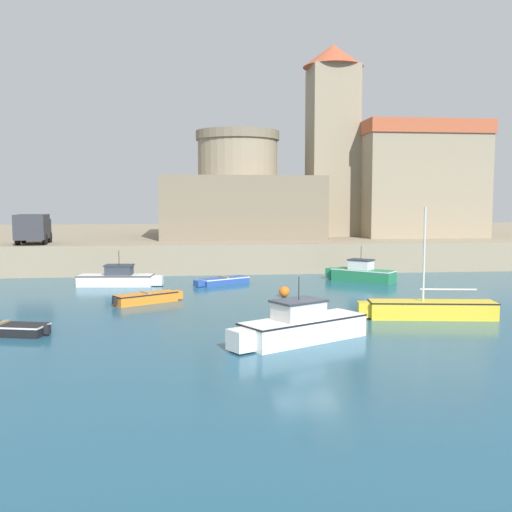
% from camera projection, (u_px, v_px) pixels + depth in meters
% --- Properties ---
extents(ground_plane, '(200.00, 200.00, 0.00)m').
position_uv_depth(ground_plane, '(306.00, 340.00, 23.48)').
color(ground_plane, '#235670').
extents(quay_seawall, '(120.00, 40.00, 2.24)m').
position_uv_depth(quay_seawall, '(231.00, 241.00, 63.71)').
color(quay_seawall, gray).
rests_on(quay_seawall, ground).
extents(motorboat_white_0, '(5.86, 4.07, 2.55)m').
position_uv_depth(motorboat_white_0, '(300.00, 326.00, 23.21)').
color(motorboat_white_0, white).
rests_on(motorboat_white_0, ground).
extents(sailboat_yellow_2, '(6.41, 2.12, 5.18)m').
position_uv_depth(sailboat_yellow_2, '(429.00, 309.00, 27.75)').
color(sailboat_yellow_2, yellow).
rests_on(sailboat_yellow_2, ground).
extents(motorboat_white_3, '(5.50, 2.03, 2.26)m').
position_uv_depth(motorboat_white_3, '(118.00, 278.00, 38.42)').
color(motorboat_white_3, white).
rests_on(motorboat_white_3, ground).
extents(motorboat_green_4, '(4.34, 4.05, 2.41)m').
position_uv_depth(motorboat_green_4, '(361.00, 273.00, 40.47)').
color(motorboat_green_4, '#237A4C').
rests_on(motorboat_green_4, ground).
extents(dinghy_blue_5, '(3.75, 2.69, 0.52)m').
position_uv_depth(dinghy_blue_5, '(223.00, 281.00, 39.10)').
color(dinghy_blue_5, '#284C9E').
rests_on(dinghy_blue_5, ground).
extents(dinghy_orange_7, '(3.67, 2.70, 0.61)m').
position_uv_depth(dinghy_orange_7, '(147.00, 298.00, 31.97)').
color(dinghy_orange_7, orange).
rests_on(dinghy_orange_7, ground).
extents(mooring_buoy, '(0.61, 0.61, 0.61)m').
position_uv_depth(mooring_buoy, '(284.00, 292.00, 33.97)').
color(mooring_buoy, orange).
rests_on(mooring_buoy, ground).
extents(church, '(15.57, 15.77, 17.15)m').
position_uv_depth(church, '(390.00, 174.00, 57.24)').
color(church, gray).
rests_on(church, quay_seawall).
extents(fortress, '(13.71, 13.71, 9.43)m').
position_uv_depth(fortress, '(238.00, 199.00, 54.50)').
color(fortress, '#796C57').
rests_on(fortress, quay_seawall).
extents(truck_on_quay, '(2.45, 4.45, 2.20)m').
position_uv_depth(truck_on_quay, '(33.00, 228.00, 44.31)').
color(truck_on_quay, '#333338').
rests_on(truck_on_quay, quay_seawall).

